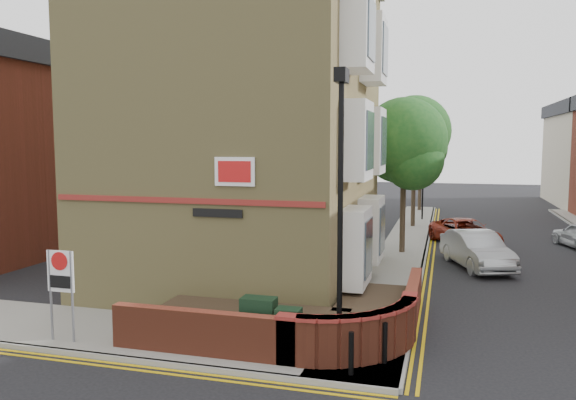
# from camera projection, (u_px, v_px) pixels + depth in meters

# --- Properties ---
(ground) EXTENTS (120.00, 120.00, 0.00)m
(ground) POSITION_uv_depth(u_px,v_px,m) (253.00, 377.00, 11.69)
(ground) COLOR black
(ground) RESTS_ON ground
(pavement_corner) EXTENTS (13.00, 3.00, 0.12)m
(pavement_corner) POSITION_uv_depth(u_px,v_px,m) (141.00, 335.00, 14.06)
(pavement_corner) COLOR gray
(pavement_corner) RESTS_ON ground
(pavement_main) EXTENTS (2.00, 32.00, 0.12)m
(pavement_main) POSITION_uv_depth(u_px,v_px,m) (405.00, 245.00, 26.46)
(pavement_main) COLOR gray
(pavement_main) RESTS_ON ground
(kerb_side) EXTENTS (13.00, 0.15, 0.12)m
(kerb_side) POSITION_uv_depth(u_px,v_px,m) (106.00, 357.00, 12.63)
(kerb_side) COLOR gray
(kerb_side) RESTS_ON ground
(kerb_main_near) EXTENTS (0.15, 32.00, 0.12)m
(kerb_main_near) POSITION_uv_depth(u_px,v_px,m) (427.00, 246.00, 26.19)
(kerb_main_near) COLOR gray
(kerb_main_near) RESTS_ON ground
(yellow_lines_side) EXTENTS (13.00, 0.28, 0.01)m
(yellow_lines_side) POSITION_uv_depth(u_px,v_px,m) (99.00, 363.00, 12.39)
(yellow_lines_side) COLOR gold
(yellow_lines_side) RESTS_ON ground
(yellow_lines_main) EXTENTS (0.28, 32.00, 0.01)m
(yellow_lines_main) POSITION_uv_depth(u_px,v_px,m) (432.00, 247.00, 26.12)
(yellow_lines_main) COLOR gold
(yellow_lines_main) RESTS_ON ground
(corner_building) EXTENTS (8.95, 10.40, 13.60)m
(corner_building) POSITION_uv_depth(u_px,v_px,m) (251.00, 103.00, 19.48)
(corner_building) COLOR #A09155
(corner_building) RESTS_ON ground
(garden_wall) EXTENTS (6.80, 6.00, 1.20)m
(garden_wall) POSITION_uv_depth(u_px,v_px,m) (286.00, 337.00, 14.08)
(garden_wall) COLOR brown
(garden_wall) RESTS_ON ground
(lamppost) EXTENTS (0.25, 0.50, 6.30)m
(lamppost) POSITION_uv_depth(u_px,v_px,m) (340.00, 214.00, 12.06)
(lamppost) COLOR black
(lamppost) RESTS_ON pavement_corner
(utility_cabinet_large) EXTENTS (0.80, 0.45, 1.20)m
(utility_cabinet_large) POSITION_uv_depth(u_px,v_px,m) (259.00, 323.00, 12.94)
(utility_cabinet_large) COLOR black
(utility_cabinet_large) RESTS_ON pavement_corner
(utility_cabinet_small) EXTENTS (0.55, 0.40, 1.10)m
(utility_cabinet_small) POSITION_uv_depth(u_px,v_px,m) (289.00, 332.00, 12.44)
(utility_cabinet_small) COLOR black
(utility_cabinet_small) RESTS_ON pavement_corner
(bollard_near) EXTENTS (0.11, 0.11, 0.90)m
(bollard_near) POSITION_uv_depth(u_px,v_px,m) (351.00, 353.00, 11.47)
(bollard_near) COLOR black
(bollard_near) RESTS_ON pavement_corner
(bollard_far) EXTENTS (0.11, 0.11, 0.90)m
(bollard_far) POSITION_uv_depth(u_px,v_px,m) (385.00, 343.00, 12.07)
(bollard_far) COLOR black
(bollard_far) RESTS_ON pavement_corner
(zone_sign) EXTENTS (0.72, 0.07, 2.20)m
(zone_sign) POSITION_uv_depth(u_px,v_px,m) (61.00, 278.00, 13.35)
(zone_sign) COLOR slate
(zone_sign) RESTS_ON pavement_corner
(tree_near) EXTENTS (3.64, 3.65, 6.70)m
(tree_near) POSITION_uv_depth(u_px,v_px,m) (404.00, 147.00, 24.11)
(tree_near) COLOR #382B1E
(tree_near) RESTS_ON pavement_main
(tree_mid) EXTENTS (4.03, 4.03, 7.42)m
(tree_mid) POSITION_uv_depth(u_px,v_px,m) (415.00, 137.00, 31.72)
(tree_mid) COLOR #382B1E
(tree_mid) RESTS_ON pavement_main
(tree_far) EXTENTS (3.81, 3.81, 7.00)m
(tree_far) POSITION_uv_depth(u_px,v_px,m) (421.00, 142.00, 39.41)
(tree_far) COLOR #382B1E
(tree_far) RESTS_ON pavement_main
(traffic_light_assembly) EXTENTS (0.20, 0.16, 4.20)m
(traffic_light_assembly) POSITION_uv_depth(u_px,v_px,m) (423.00, 177.00, 34.69)
(traffic_light_assembly) COLOR black
(traffic_light_assembly) RESTS_ON pavement_main
(silver_car_near) EXTENTS (2.86, 4.58, 1.42)m
(silver_car_near) POSITION_uv_depth(u_px,v_px,m) (477.00, 250.00, 21.83)
(silver_car_near) COLOR #93979A
(silver_car_near) RESTS_ON ground
(red_car_main) EXTENTS (3.71, 5.02, 1.27)m
(red_car_main) POSITION_uv_depth(u_px,v_px,m) (465.00, 232.00, 26.57)
(red_car_main) COLOR maroon
(red_car_main) RESTS_ON ground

